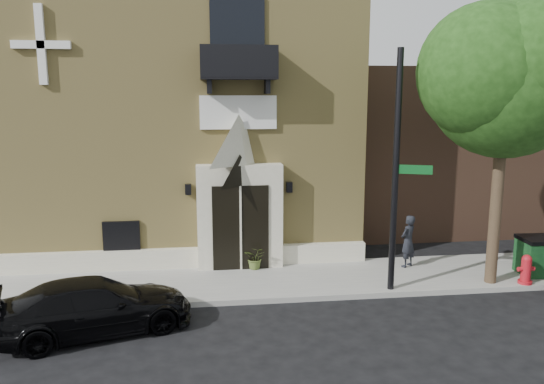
{
  "coord_description": "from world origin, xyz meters",
  "views": [
    {
      "loc": [
        -2.01,
        -13.08,
        5.47
      ],
      "look_at": [
        -0.1,
        2.0,
        2.62
      ],
      "focal_mm": 35.0,
      "sensor_mm": 36.0,
      "label": 1
    }
  ],
  "objects_px": {
    "fire_hydrant": "(526,269)",
    "pedestrian_near": "(408,241)",
    "black_sedan": "(95,306)",
    "street_sign": "(396,172)"
  },
  "relations": [
    {
      "from": "fire_hydrant",
      "to": "pedestrian_near",
      "type": "relative_size",
      "value": 0.52
    },
    {
      "from": "fire_hydrant",
      "to": "black_sedan",
      "type": "bearing_deg",
      "value": -173.24
    },
    {
      "from": "pedestrian_near",
      "to": "street_sign",
      "type": "bearing_deg",
      "value": 20.49
    },
    {
      "from": "black_sedan",
      "to": "pedestrian_near",
      "type": "xyz_separation_m",
      "value": [
        8.75,
        3.23,
        0.33
      ]
    },
    {
      "from": "fire_hydrant",
      "to": "pedestrian_near",
      "type": "distance_m",
      "value": 3.36
    },
    {
      "from": "black_sedan",
      "to": "street_sign",
      "type": "bearing_deg",
      "value": -96.25
    },
    {
      "from": "black_sedan",
      "to": "street_sign",
      "type": "height_order",
      "value": "street_sign"
    },
    {
      "from": "street_sign",
      "to": "fire_hydrant",
      "type": "distance_m",
      "value": 4.83
    },
    {
      "from": "street_sign",
      "to": "fire_hydrant",
      "type": "height_order",
      "value": "street_sign"
    },
    {
      "from": "black_sedan",
      "to": "fire_hydrant",
      "type": "distance_m",
      "value": 11.6
    }
  ]
}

